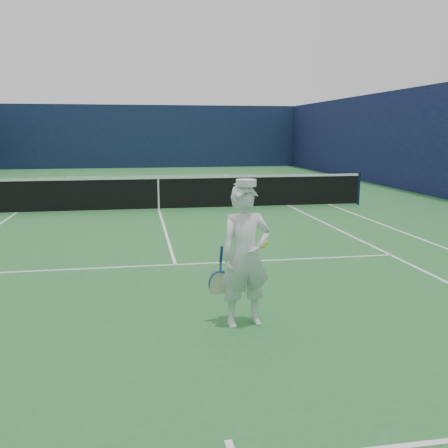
# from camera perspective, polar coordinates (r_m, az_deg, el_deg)

# --- Properties ---
(ground) EXTENTS (80.00, 80.00, 0.00)m
(ground) POSITION_cam_1_polar(r_m,az_deg,el_deg) (15.17, -7.45, 1.61)
(ground) COLOR #286B31
(ground) RESTS_ON ground
(court_markings) EXTENTS (11.03, 23.83, 0.01)m
(court_markings) POSITION_cam_1_polar(r_m,az_deg,el_deg) (15.17, -7.45, 1.63)
(court_markings) COLOR white
(court_markings) RESTS_ON ground
(windscreen_fence) EXTENTS (20.12, 36.12, 4.00)m
(windscreen_fence) POSITION_cam_1_polar(r_m,az_deg,el_deg) (14.99, -7.64, 9.18)
(windscreen_fence) COLOR #101B3B
(windscreen_fence) RESTS_ON ground
(tennis_net) EXTENTS (12.88, 0.09, 1.07)m
(tennis_net) POSITION_cam_1_polar(r_m,az_deg,el_deg) (15.09, -7.50, 3.69)
(tennis_net) COLOR #141E4C
(tennis_net) RESTS_ON ground
(tennis_player) EXTENTS (0.80, 0.50, 1.78)m
(tennis_player) POSITION_cam_1_polar(r_m,az_deg,el_deg) (5.99, 2.46, -3.61)
(tennis_player) COLOR white
(tennis_player) RESTS_ON ground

